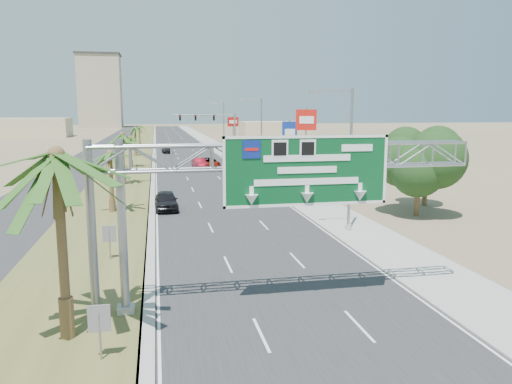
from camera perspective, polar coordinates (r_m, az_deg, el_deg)
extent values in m
cube|color=#28282B|center=(121.05, -8.61, 5.22)|extent=(12.00, 300.00, 0.02)
cube|color=#9E9B93|center=(121.75, -4.59, 5.33)|extent=(4.00, 300.00, 0.10)
cube|color=#4E5525|center=(120.99, -13.36, 5.09)|extent=(7.00, 300.00, 0.12)
cube|color=#28282B|center=(121.44, -16.67, 4.94)|extent=(8.00, 300.00, 0.02)
cylinder|color=gray|center=(21.23, -15.03, -4.16)|extent=(0.36, 0.36, 7.40)
cylinder|color=gray|center=(21.34, -18.25, -4.24)|extent=(0.36, 0.36, 7.40)
cube|color=#9E9B93|center=(22.29, -14.64, -12.94)|extent=(0.70, 0.70, 0.40)
cube|color=#9E9B93|center=(22.40, -17.79, -12.98)|extent=(0.70, 0.70, 0.40)
cube|color=#07461F|center=(21.23, 5.83, 2.43)|extent=(7.20, 0.12, 3.00)
cube|color=navy|center=(20.48, -0.52, 4.90)|extent=(0.75, 0.03, 0.75)
cone|color=white|center=(21.32, 5.84, -0.67)|extent=(0.56, 0.56, 0.45)
cylinder|color=brown|center=(19.60, -21.25, -6.21)|extent=(0.36, 0.36, 7.00)
cylinder|color=brown|center=(20.44, -20.79, -13.42)|extent=(0.54, 0.54, 1.68)
cylinder|color=brown|center=(43.21, -16.21, 0.95)|extent=(0.36, 0.36, 5.00)
cylinder|color=brown|center=(43.51, -16.10, -1.53)|extent=(0.54, 0.54, 1.20)
cylinder|color=brown|center=(59.01, -14.96, 3.56)|extent=(0.36, 0.36, 5.80)
cylinder|color=brown|center=(59.26, -14.87, 1.44)|extent=(0.54, 0.54, 1.39)
cylinder|color=brown|center=(76.96, -14.13, 4.39)|extent=(0.36, 0.36, 4.50)
cylinder|color=brown|center=(77.12, -14.08, 3.13)|extent=(0.54, 0.54, 1.08)
cylinder|color=brown|center=(95.87, -13.61, 5.55)|extent=(0.36, 0.36, 5.20)
cylinder|color=brown|center=(96.02, -13.57, 4.37)|extent=(0.54, 0.54, 1.25)
cylinder|color=brown|center=(120.83, -13.17, 6.21)|extent=(0.36, 0.36, 4.80)
cylinder|color=brown|center=(120.94, -13.13, 5.34)|extent=(0.54, 0.54, 1.15)
cylinder|color=gray|center=(35.37, 10.72, 3.45)|extent=(0.20, 0.20, 10.00)
cylinder|color=gray|center=(34.72, 8.79, 11.41)|extent=(2.80, 0.12, 0.12)
cube|color=slate|center=(34.26, 6.54, 11.32)|extent=(0.50, 0.22, 0.18)
cylinder|color=#9E9B93|center=(36.16, 10.50, -4.06)|extent=(0.44, 0.44, 0.50)
cylinder|color=gray|center=(64.09, 0.62, 6.19)|extent=(0.20, 0.20, 10.00)
cylinder|color=gray|center=(63.73, -0.63, 10.54)|extent=(2.80, 0.12, 0.12)
cube|color=slate|center=(63.49, -1.89, 10.45)|extent=(0.50, 0.22, 0.18)
cylinder|color=#9E9B93|center=(64.53, 0.61, 1.98)|extent=(0.44, 0.44, 0.50)
cylinder|color=gray|center=(99.56, -3.70, 7.31)|extent=(0.20, 0.20, 10.00)
cylinder|color=gray|center=(99.33, -4.54, 10.09)|extent=(2.80, 0.12, 0.12)
cube|color=slate|center=(99.17, -5.36, 10.02)|extent=(0.50, 0.22, 0.18)
cylinder|color=#9E9B93|center=(99.84, -3.67, 4.58)|extent=(0.44, 0.44, 0.50)
cylinder|color=gray|center=(83.74, -2.43, 6.25)|extent=(0.28, 0.28, 8.00)
cylinder|color=gray|center=(83.00, -5.90, 8.73)|extent=(10.00, 0.18, 0.18)
cube|color=black|center=(82.96, -4.84, 8.47)|extent=(0.32, 0.18, 0.95)
cube|color=black|center=(82.67, -6.93, 8.43)|extent=(0.32, 0.18, 0.95)
cube|color=black|center=(82.52, -8.68, 8.40)|extent=(0.32, 0.18, 0.95)
sphere|color=red|center=(82.84, -4.83, 8.68)|extent=(0.22, 0.22, 0.22)
imported|color=black|center=(83.63, -2.45, 8.30)|extent=(0.16, 0.16, 0.60)
cylinder|color=#9E9B93|center=(84.02, -2.41, 3.73)|extent=(0.56, 0.56, 0.60)
cube|color=tan|center=(81.74, 8.58, 4.67)|extent=(18.00, 10.00, 4.00)
cylinder|color=brown|center=(42.59, 17.97, -0.01)|extent=(0.44, 0.44, 3.90)
sphere|color=black|center=(42.26, 18.15, 3.47)|extent=(4.50, 4.50, 4.50)
cylinder|color=brown|center=(47.54, 18.77, 0.52)|extent=(0.44, 0.44, 3.30)
sphere|color=black|center=(47.27, 18.91, 3.16)|extent=(3.50, 3.50, 3.50)
cylinder|color=gray|center=(18.41, -17.38, -15.63)|extent=(0.08, 0.08, 1.80)
cube|color=slate|center=(18.13, -17.49, -13.62)|extent=(0.75, 0.06, 0.95)
cylinder|color=gray|center=(29.75, -16.36, -5.92)|extent=(0.08, 0.08, 1.80)
cube|color=slate|center=(29.58, -16.42, -4.61)|extent=(0.75, 0.06, 0.95)
cube|color=tan|center=(262.09, -17.38, 10.91)|extent=(20.00, 16.00, 35.00)
cube|color=tan|center=(175.16, -24.44, 6.72)|extent=(24.00, 14.00, 6.00)
cube|color=tan|center=(154.91, 2.05, 7.12)|extent=(20.00, 12.00, 5.00)
imported|color=black|center=(43.69, -10.23, -0.98)|extent=(2.04, 4.80, 1.62)
imported|color=maroon|center=(74.10, -6.48, 3.28)|extent=(2.12, 4.79, 1.53)
imported|color=gray|center=(74.41, -5.30, 3.31)|extent=(2.90, 5.60, 1.51)
imported|color=black|center=(101.14, -10.12, 4.76)|extent=(2.37, 4.83, 1.35)
cylinder|color=gray|center=(59.16, 5.71, 5.30)|extent=(0.20, 0.20, 8.80)
cube|color=red|center=(59.03, 5.76, 8.21)|extent=(2.34, 1.16, 2.40)
cube|color=white|center=(58.86, 5.81, 8.20)|extent=(1.58, 0.66, 0.84)
cylinder|color=gray|center=(66.83, 3.84, 5.12)|extent=(0.20, 0.20, 7.24)
cube|color=navy|center=(66.72, 3.86, 6.76)|extent=(2.01, 0.41, 3.00)
cube|color=white|center=(66.54, 3.90, 6.76)|extent=(1.40, 0.12, 1.05)
cylinder|color=gray|center=(98.54, -2.63, 6.52)|extent=(0.20, 0.20, 7.35)
cube|color=#AC140D|center=(98.45, -2.64, 8.02)|extent=(2.22, 0.69, 1.80)
cube|color=white|center=(98.27, -2.63, 8.02)|extent=(1.52, 0.31, 0.63)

